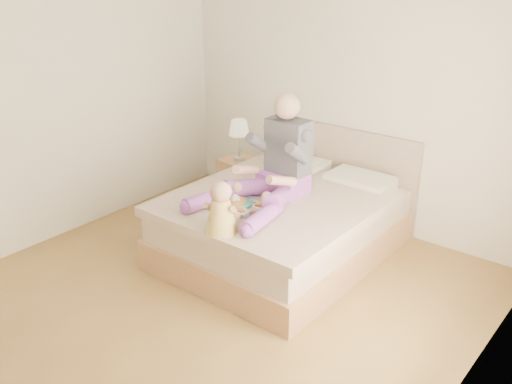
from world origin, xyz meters
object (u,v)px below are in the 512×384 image
Objects in this scene: nightstand at (243,183)px; adult at (274,168)px; bed at (287,220)px; baby at (222,211)px; tray at (245,205)px.

nightstand is 1.36m from adult.
adult is (-0.03, -0.18, 0.57)m from bed.
baby is (0.09, -0.80, -0.11)m from adult.
tray is 1.30× the size of baby.
bed reaches higher than tray.
bed is at bearing 83.17° from adult.
adult is 2.09× the size of tray.
nightstand is 0.48× the size of adult.
baby is at bearing -86.52° from bed.
adult is 0.81m from baby.
nightstand is at bearing 145.45° from adult.
baby is at bearing -81.90° from adult.
adult is (0.97, -0.72, 0.62)m from nightstand.
bed reaches higher than nightstand.
bed is 3.95× the size of nightstand.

